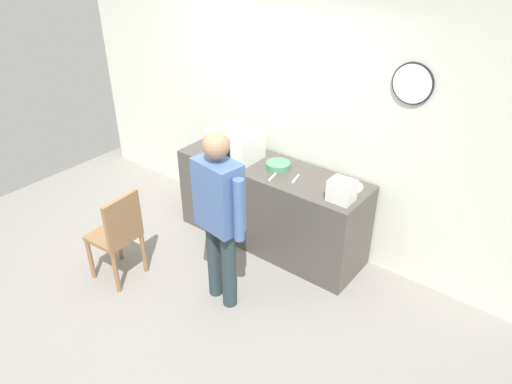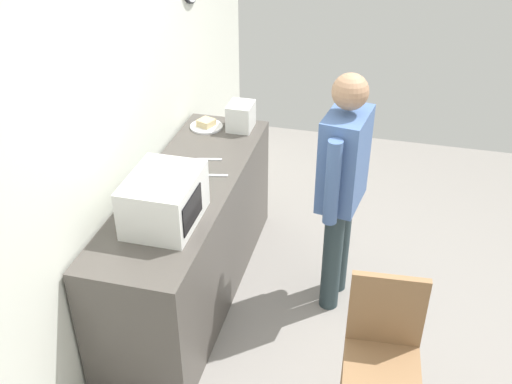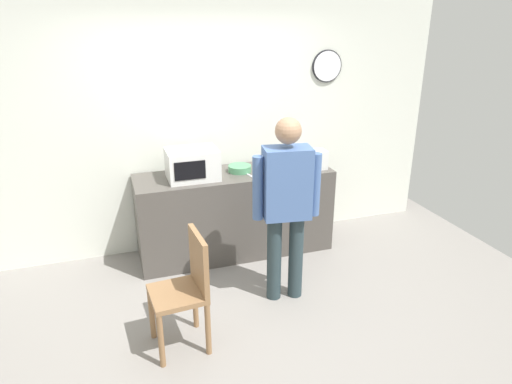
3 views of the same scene
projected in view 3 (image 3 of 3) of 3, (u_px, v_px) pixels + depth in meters
name	position (u px, v px, depth m)	size (l,w,h in m)	color
ground_plane	(248.00, 319.00, 3.94)	(6.00, 6.00, 0.00)	gray
back_wall	(202.00, 129.00, 4.88)	(5.40, 0.13, 2.60)	silver
kitchen_counter	(235.00, 213.00, 4.92)	(2.05, 0.62, 0.91)	#4C4742
microwave	(192.00, 164.00, 4.54)	(0.50, 0.39, 0.30)	silver
sandwich_plate	(301.00, 160.00, 5.10)	(0.25, 0.25, 0.07)	white
salad_bowl	(240.00, 169.00, 4.79)	(0.24, 0.24, 0.07)	#4C8E60
toaster	(315.00, 159.00, 4.86)	(0.22, 0.18, 0.20)	silver
fork_utensil	(251.00, 176.00, 4.66)	(0.17, 0.02, 0.01)	silver
spoon_utensil	(266.00, 171.00, 4.81)	(0.17, 0.02, 0.01)	silver
person_standing	(287.00, 198.00, 3.92)	(0.58, 0.30, 1.67)	#28383D
wooden_chair	(187.00, 286.00, 3.47)	(0.43, 0.43, 0.94)	olive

